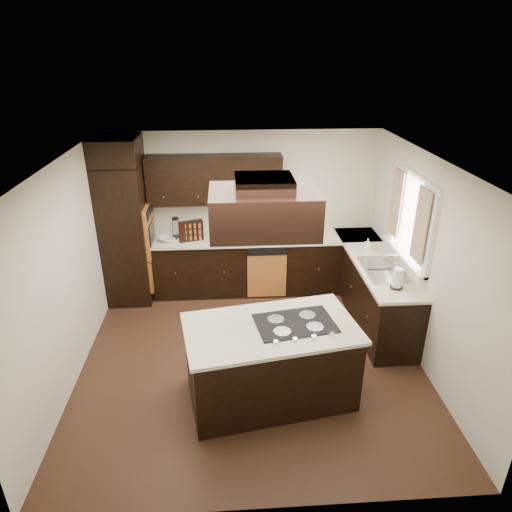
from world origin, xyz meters
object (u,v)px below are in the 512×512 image
range_hood (264,211)px  island (270,364)px  spice_rack (191,231)px  oven_column (126,234)px

range_hood → island: bearing=-64.1°
island → spice_rack: spice_rack is taller
island → range_hood: size_ratio=1.67×
oven_column → island: bearing=-51.0°
spice_rack → oven_column: bearing=163.4°
oven_column → island: 3.16m
oven_column → island: oven_column is taller
oven_column → spice_rack: (0.96, 0.02, 0.02)m
island → oven_column: bearing=119.1°
oven_column → range_hood: size_ratio=2.02×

